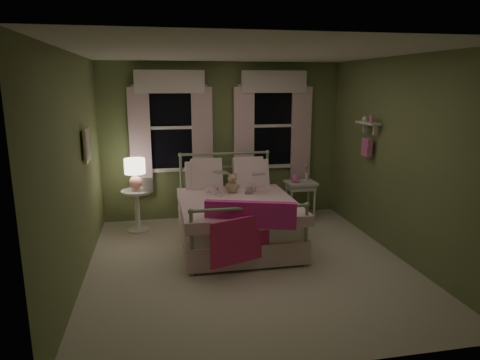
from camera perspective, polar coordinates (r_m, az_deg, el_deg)
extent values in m
plane|color=silver|center=(5.57, 1.16, -11.12)|extent=(4.20, 4.20, 0.00)
plane|color=white|center=(5.10, 1.29, 16.65)|extent=(4.20, 4.20, 0.00)
plane|color=#70844F|center=(7.22, -2.33, 5.17)|extent=(4.00, 0.00, 4.00)
plane|color=#70844F|center=(3.22, 9.20, -4.67)|extent=(4.00, 0.00, 4.00)
plane|color=#70844F|center=(5.15, -21.10, 1.22)|extent=(0.00, 4.20, 4.20)
plane|color=#70844F|center=(5.93, 20.49, 2.69)|extent=(0.00, 4.20, 4.20)
cube|color=white|center=(6.13, -0.57, -4.64)|extent=(1.44, 1.94, 0.26)
cube|color=white|center=(6.21, -0.57, -6.76)|extent=(1.54, 2.02, 0.30)
cube|color=white|center=(5.94, -0.31, -3.41)|extent=(1.58, 1.75, 0.14)
cylinder|color=#9EB793|center=(6.09, -7.01, -6.06)|extent=(0.04, 1.90, 0.04)
cylinder|color=#9EB793|center=(6.32, 5.62, -5.30)|extent=(0.04, 1.90, 0.04)
cylinder|color=#9EB793|center=(6.94, -7.82, -1.36)|extent=(0.04, 0.04, 1.15)
cylinder|color=#9EB793|center=(7.15, 3.61, -0.84)|extent=(0.04, 0.04, 1.15)
sphere|color=#9EB793|center=(6.82, -7.97, 3.33)|extent=(0.07, 0.07, 0.07)
sphere|color=#9EB793|center=(7.04, 3.67, 3.72)|extent=(0.07, 0.07, 0.07)
cylinder|color=#9EB793|center=(6.89, -2.06, 3.55)|extent=(1.42, 0.04, 0.04)
cylinder|color=#9EB793|center=(6.93, -2.04, 1.75)|extent=(1.38, 0.03, 0.03)
cylinder|color=#9EB793|center=(5.14, -6.46, -8.46)|extent=(0.04, 0.04, 0.80)
cylinder|color=#9EB793|center=(5.43, 8.78, -7.37)|extent=(0.04, 0.04, 0.80)
sphere|color=#9EB793|center=(5.01, -6.58, -4.19)|extent=(0.07, 0.07, 0.07)
sphere|color=#9EB793|center=(5.30, 8.93, -3.31)|extent=(0.07, 0.07, 0.07)
cylinder|color=#9EB793|center=(5.11, 1.40, -3.77)|extent=(1.42, 0.04, 0.04)
cube|color=white|center=(6.65, -4.90, 0.09)|extent=(0.55, 0.32, 0.57)
cube|color=white|center=(6.77, 1.50, 0.36)|extent=(0.55, 0.32, 0.57)
cube|color=white|center=(6.64, -4.49, 0.78)|extent=(0.48, 0.30, 0.51)
cube|color=white|center=(6.74, 1.09, 1.01)|extent=(0.48, 0.30, 0.51)
cube|color=#ED2E9F|center=(5.13, 1.39, -4.63)|extent=(1.08, 0.43, 0.32)
cube|color=#E62D73|center=(5.16, 1.55, -7.72)|extent=(1.04, 0.43, 0.55)
imported|color=#F7D1DD|center=(6.38, -3.79, 1.02)|extent=(0.31, 0.24, 0.77)
imported|color=#F7D1DD|center=(6.49, 1.12, 0.61)|extent=(0.36, 0.31, 0.63)
imported|color=beige|center=(6.14, -3.50, 0.60)|extent=(0.23, 0.17, 0.26)
imported|color=beige|center=(6.25, 1.61, 0.43)|extent=(0.21, 0.14, 0.26)
sphere|color=tan|center=(6.33, -1.08, -0.99)|extent=(0.19, 0.19, 0.19)
sphere|color=tan|center=(6.27, -1.05, 0.21)|extent=(0.13, 0.13, 0.13)
sphere|color=tan|center=(6.26, -1.46, 0.68)|extent=(0.05, 0.05, 0.05)
sphere|color=tan|center=(6.27, -0.65, 0.72)|extent=(0.05, 0.05, 0.05)
sphere|color=tan|center=(6.28, -1.75, -0.91)|extent=(0.07, 0.07, 0.07)
sphere|color=tan|center=(6.31, -0.31, -0.84)|extent=(0.07, 0.07, 0.07)
sphere|color=#8C6B51|center=(6.22, -0.96, 0.06)|extent=(0.05, 0.05, 0.05)
cylinder|color=white|center=(6.75, -13.68, -1.52)|extent=(0.46, 0.46, 0.04)
cylinder|color=white|center=(6.83, -13.55, -4.04)|extent=(0.08, 0.08, 0.60)
cylinder|color=white|center=(6.93, -13.42, -6.46)|extent=(0.34, 0.34, 0.03)
sphere|color=pink|center=(6.72, -13.75, -0.36)|extent=(0.21, 0.21, 0.21)
cylinder|color=pink|center=(6.69, -13.80, 0.64)|extent=(0.03, 0.03, 0.12)
cylinder|color=#FFEAC6|center=(6.67, -13.86, 1.81)|extent=(0.31, 0.31, 0.23)
imported|color=beige|center=(6.66, -12.87, -1.41)|extent=(0.22, 0.26, 0.02)
cube|color=white|center=(7.21, 8.09, -0.38)|extent=(0.50, 0.40, 0.04)
cube|color=white|center=(7.23, 8.07, -0.92)|extent=(0.44, 0.34, 0.08)
cylinder|color=white|center=(7.09, 6.87, -3.24)|extent=(0.04, 0.04, 0.60)
cylinder|color=white|center=(7.22, 9.90, -3.05)|extent=(0.04, 0.04, 0.60)
cylinder|color=white|center=(7.37, 6.16, -2.61)|extent=(0.04, 0.04, 0.60)
cylinder|color=white|center=(7.49, 9.09, -2.44)|extent=(0.04, 0.04, 0.60)
sphere|color=pink|center=(7.16, 7.35, 0.21)|extent=(0.14, 0.14, 0.14)
cube|color=pink|center=(7.08, 7.57, -0.10)|extent=(0.11, 0.06, 0.04)
cylinder|color=white|center=(7.28, 8.87, 0.44)|extent=(0.05, 0.05, 0.14)
cylinder|color=#4C7F3F|center=(7.25, 8.90, 1.29)|extent=(0.01, 0.01, 0.12)
sphere|color=pink|center=(7.24, 8.92, 1.83)|extent=(0.06, 0.06, 0.06)
cube|color=black|center=(7.10, -9.17, 6.91)|extent=(0.76, 0.02, 1.35)
cube|color=white|center=(7.04, -9.37, 12.57)|extent=(0.84, 0.05, 0.06)
cube|color=white|center=(7.18, -8.97, 1.34)|extent=(0.84, 0.05, 0.06)
cube|color=white|center=(7.08, -12.43, 6.76)|extent=(0.06, 0.05, 1.40)
cube|color=white|center=(7.10, -5.92, 7.01)|extent=(0.06, 0.05, 1.40)
cube|color=white|center=(7.08, -9.17, 6.90)|extent=(0.76, 0.04, 0.05)
cube|color=silver|center=(7.06, -13.17, 5.07)|extent=(0.34, 0.06, 1.70)
cube|color=silver|center=(7.09, -5.04, 5.39)|extent=(0.34, 0.06, 1.70)
cube|color=white|center=(6.98, -9.36, 12.82)|extent=(1.10, 0.08, 0.36)
cylinder|color=white|center=(7.02, -9.36, 12.33)|extent=(1.20, 0.03, 0.03)
cube|color=black|center=(7.35, 4.29, 7.24)|extent=(0.76, 0.02, 1.35)
cube|color=white|center=(7.30, 4.42, 12.70)|extent=(0.84, 0.05, 0.06)
cube|color=white|center=(7.43, 4.24, 1.85)|extent=(0.84, 0.05, 0.06)
cube|color=white|center=(7.24, 1.25, 7.18)|extent=(0.06, 0.05, 1.40)
cube|color=white|center=(7.45, 7.32, 7.24)|extent=(0.06, 0.05, 1.40)
cube|color=white|center=(7.33, 4.33, 7.22)|extent=(0.76, 0.04, 0.05)
cube|color=white|center=(7.20, 0.54, 5.55)|extent=(0.34, 0.06, 1.70)
cube|color=white|center=(7.46, 8.12, 5.68)|extent=(0.34, 0.06, 1.70)
cube|color=white|center=(7.24, 4.57, 12.94)|extent=(1.10, 0.08, 0.36)
cylinder|color=white|center=(7.27, 4.47, 12.46)|extent=(1.20, 0.03, 0.03)
cube|color=white|center=(6.43, 16.69, 7.29)|extent=(0.15, 0.50, 0.03)
cube|color=white|center=(6.32, 17.59, 6.42)|extent=(0.06, 0.03, 0.14)
cube|color=white|center=(6.59, 16.35, 6.73)|extent=(0.06, 0.03, 0.14)
cylinder|color=pink|center=(6.34, 17.15, 7.83)|extent=(0.06, 0.06, 0.10)
sphere|color=white|center=(6.51, 16.31, 7.82)|extent=(0.08, 0.08, 0.08)
cube|color=pink|center=(6.47, 16.57, 4.21)|extent=(0.08, 0.18, 0.26)
cube|color=beige|center=(5.69, -19.76, 4.40)|extent=(0.03, 0.32, 0.42)
cube|color=silver|center=(5.69, -19.61, 4.41)|extent=(0.01, 0.25, 0.34)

